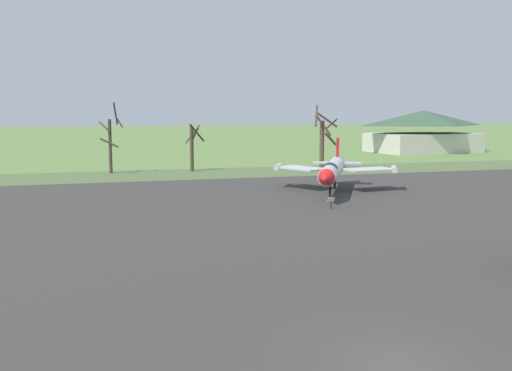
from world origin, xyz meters
TOP-DOWN VIEW (x-y plane):
  - ground_plane at (0.00, 0.00)m, footprint 600.00×600.00m
  - asphalt_apron at (0.00, 18.02)m, footprint 107.67×60.05m
  - grass_verge_strip at (0.00, 54.04)m, footprint 167.67×12.00m
  - jet_fighter_rear_center at (13.01, 34.33)m, footprint 11.93×15.09m
  - info_placard_rear_center at (9.28, 26.08)m, footprint 0.61×0.26m
  - bare_tree_center at (-6.07, 57.56)m, footprint 2.92×2.41m
  - bare_tree_right_of_center at (3.93, 57.14)m, footprint 2.23×2.83m
  - bare_tree_far_right at (20.89, 55.40)m, footprint 3.35×3.57m
  - visitor_building at (51.96, 80.89)m, footprint 21.24×14.60m

SIDE VIEW (x-z plane):
  - ground_plane at x=0.00m, z-range 0.00..0.00m
  - asphalt_apron at x=0.00m, z-range 0.00..0.05m
  - grass_verge_strip at x=0.00m, z-range 0.00..0.06m
  - info_placard_rear_center at x=9.28m, z-range 0.12..1.05m
  - jet_fighter_rear_center at x=13.01m, z-range -0.23..4.65m
  - bare_tree_right_of_center at x=3.93m, z-range 0.25..6.34m
  - visitor_building at x=51.96m, z-range 0.04..7.82m
  - bare_tree_center at x=-6.07m, z-range -0.36..8.30m
  - bare_tree_far_right at x=20.89m, z-range -0.15..8.28m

